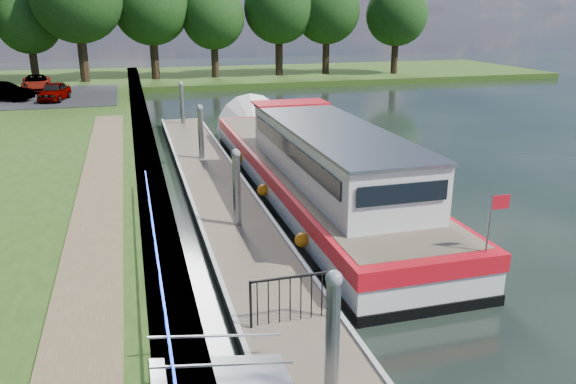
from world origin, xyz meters
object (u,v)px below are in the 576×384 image
object	(u,v)px
car_a	(54,91)
car_d	(36,83)
barge	(305,165)
pontoon	(217,190)
car_b	(4,92)

from	to	relation	value
car_a	car_d	bearing A→B (deg)	120.85
barge	car_a	world-z (taller)	barge
pontoon	car_b	xyz separation A→B (m)	(-11.83, 23.29, 1.31)
car_a	car_b	world-z (taller)	car_b
car_b	car_d	world-z (taller)	car_b
pontoon	barge	xyz separation A→B (m)	(3.60, -0.47, 0.90)
pontoon	barge	bearing A→B (deg)	-7.50
barge	car_d	size ratio (longest dim) A/B	4.54
pontoon	car_d	xyz separation A→B (m)	(-10.26, 28.08, 1.30)
car_d	barge	bearing A→B (deg)	-70.19
barge	car_d	xyz separation A→B (m)	(-13.85, 28.55, 0.40)
pontoon	car_d	distance (m)	29.92
barge	car_d	world-z (taller)	barge
car_a	car_b	bearing A→B (deg)	178.89
barge	car_a	size ratio (longest dim) A/B	5.54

